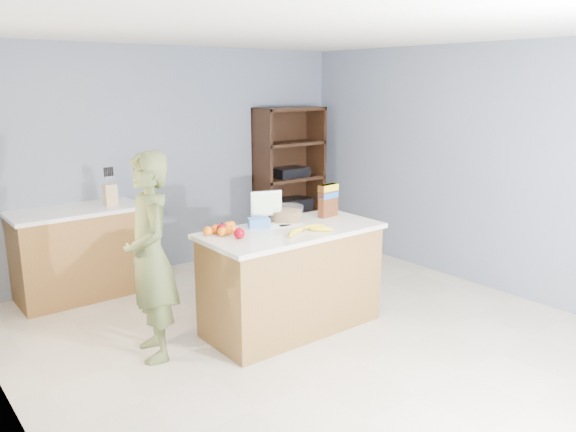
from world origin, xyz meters
TOP-DOWN VIEW (x-y plane):
  - floor at (0.00, 0.00)m, footprint 4.50×5.00m
  - walls at (0.00, 0.00)m, footprint 4.52×5.02m
  - counter_peninsula at (0.00, 0.30)m, footprint 1.56×0.76m
  - back_cabinet at (-1.20, 2.20)m, footprint 1.24×0.62m
  - shelving_unit at (1.55, 2.35)m, footprint 0.90×0.40m
  - person at (-1.17, 0.56)m, footprint 0.50×0.66m
  - knife_block at (-0.87, 2.12)m, footprint 0.12×0.10m
  - envelopes at (0.01, 0.41)m, footprint 0.34×0.22m
  - bananas at (0.02, 0.13)m, footprint 0.47×0.23m
  - apples at (-0.54, 0.40)m, footprint 0.13×0.29m
  - oranges at (-0.54, 0.52)m, footprint 0.32×0.20m
  - blue_carton at (-0.19, 0.51)m, footprint 0.21×0.18m
  - salad_bowl at (0.15, 0.56)m, footprint 0.30×0.30m
  - tv at (-0.04, 0.61)m, footprint 0.28×0.13m
  - cereal_box at (0.53, 0.43)m, footprint 0.21×0.10m

SIDE VIEW (x-z plane):
  - floor at x=0.00m, z-range -0.01..0.01m
  - counter_peninsula at x=0.00m, z-range -0.03..0.87m
  - back_cabinet at x=-1.20m, z-range 0.00..0.90m
  - person at x=-1.17m, z-range 0.00..1.62m
  - shelving_unit at x=1.55m, z-range -0.04..1.76m
  - envelopes at x=0.01m, z-range 0.90..0.90m
  - bananas at x=0.02m, z-range 0.90..0.95m
  - oranges at x=-0.54m, z-range 0.90..0.98m
  - blue_carton at x=-0.19m, z-range 0.90..0.98m
  - apples at x=-0.54m, z-range 0.90..0.99m
  - salad_bowl at x=0.15m, z-range 0.89..1.02m
  - knife_block at x=-0.87m, z-range 0.86..1.17m
  - tv at x=-0.04m, z-range 0.92..1.20m
  - cereal_box at x=0.53m, z-range 0.92..1.23m
  - walls at x=0.00m, z-range 0.40..2.91m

